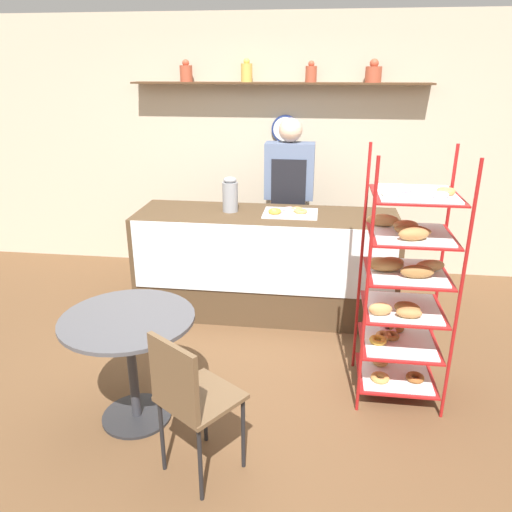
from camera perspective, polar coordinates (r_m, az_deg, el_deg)
ground_plane at (r=3.89m, az=-0.74°, el=-13.17°), size 14.00×14.00×0.00m
back_wall at (r=5.51m, az=2.64°, el=12.31°), size 10.00×0.30×2.70m
display_counter at (r=4.59m, az=1.12°, el=-0.87°), size 2.33×0.72×0.95m
pastry_rack at (r=3.44m, az=16.47°, el=-3.22°), size 0.57×0.56×1.71m
person_worker at (r=5.00m, az=3.78°, el=6.55°), size 0.48×0.23×1.73m
cafe_table at (r=3.26m, az=-14.23°, el=-9.54°), size 0.83×0.83×0.74m
cafe_chair at (r=2.76m, az=-7.71°, el=-15.29°), size 0.53×0.53×0.90m
coffee_carafe at (r=4.49m, az=-2.98°, el=7.01°), size 0.14×0.14×0.31m
donut_tray_counter at (r=4.45m, az=3.75°, el=5.05°), size 0.48×0.36×0.05m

